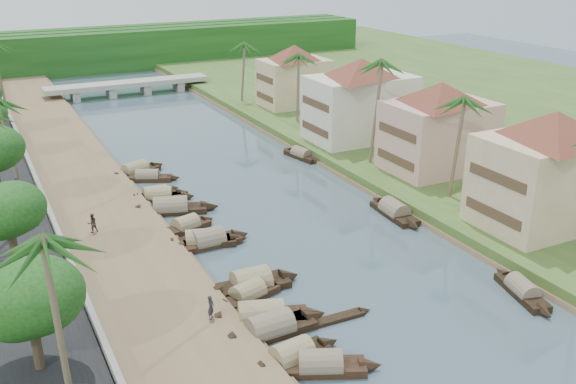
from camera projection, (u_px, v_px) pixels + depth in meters
name	position (u px, v px, depth m)	size (l,w,h in m)	color
ground	(349.00, 270.00, 51.74)	(220.00, 220.00, 0.00)	#3E515D
left_bank	(96.00, 214.00, 61.44)	(10.00, 180.00, 0.80)	brown
right_bank	(395.00, 160.00, 76.18)	(16.00, 180.00, 1.20)	#335522
road	(0.00, 227.00, 57.73)	(8.00, 180.00, 1.40)	black
retaining_wall	(49.00, 212.00, 59.32)	(0.40, 180.00, 1.10)	gray
treeline	(94.00, 50.00, 133.39)	(120.00, 14.00, 8.00)	#12390F
bridge	(128.00, 85.00, 110.94)	(28.00, 4.00, 2.40)	gray
building_near	(549.00, 167.00, 55.81)	(14.85, 14.85, 10.20)	beige
building_mid	(439.00, 126.00, 69.62)	(14.11, 14.11, 9.70)	tan
building_far	(361.00, 98.00, 80.73)	(15.59, 15.59, 10.20)	beige
building_distant	(294.00, 75.00, 97.96)	(12.62, 12.62, 9.20)	beige
sampan_0	(320.00, 366.00, 39.27)	(7.78, 4.70, 2.09)	black
sampan_1	(292.00, 357.00, 40.08)	(7.50, 2.55, 2.19)	black
sampan_2	(261.00, 317.00, 44.40)	(9.33, 4.70, 2.40)	black
sampan_3	(270.00, 329.00, 42.97)	(8.91, 2.28, 2.36)	black
sampan_4	(248.00, 295.00, 47.20)	(7.16, 3.46, 2.03)	black
sampan_5	(251.00, 284.00, 48.63)	(8.27, 2.44, 2.58)	black
sampan_6	(209.00, 241.00, 55.69)	(7.91, 2.22, 2.33)	black
sampan_7	(202.00, 241.00, 55.74)	(8.29, 3.77, 2.17)	black
sampan_8	(186.00, 226.00, 58.68)	(6.46, 3.18, 1.99)	black
sampan_9	(171.00, 208.00, 62.63)	(9.77, 4.72, 2.41)	black
sampan_10	(160.00, 197.00, 65.57)	(7.37, 3.99, 2.04)	black
sampan_11	(156.00, 196.00, 65.82)	(7.25, 2.29, 2.07)	black
sampan_12	(148.00, 177.00, 71.07)	(7.22, 4.40, 1.81)	black
sampan_13	(135.00, 171.00, 72.86)	(8.11, 4.48, 2.21)	black
sampan_14	(522.00, 291.00, 47.78)	(3.21, 7.72, 1.89)	black
sampan_15	(394.00, 212.00, 61.85)	(2.37, 8.69, 2.29)	black
sampan_16	(301.00, 155.00, 78.55)	(2.77, 7.48, 1.85)	black
canoe_1	(339.00, 318.00, 44.86)	(5.26, 0.94, 0.85)	black
canoe_2	(159.00, 192.00, 67.62)	(4.87, 1.81, 0.70)	black
palm_1	(460.00, 102.00, 60.20)	(3.20, 3.20, 11.30)	brown
palm_2	(376.00, 65.00, 69.58)	(3.20, 3.20, 12.97)	brown
palm_3	(298.00, 57.00, 87.51)	(3.20, 3.20, 10.73)	brown
palm_4	(47.00, 244.00, 30.21)	(3.20, 3.20, 11.74)	brown
palm_6	(4.00, 102.00, 64.83)	(3.20, 3.20, 9.93)	brown
palm_7	(241.00, 46.00, 99.26)	(3.20, 3.20, 10.42)	brown
tree_1	(29.00, 299.00, 35.86)	(5.30, 5.30, 6.86)	#493C29
tree_2	(8.00, 212.00, 45.42)	(4.62, 4.62, 7.43)	#493C29
tree_6	(386.00, 89.00, 83.97)	(4.61, 4.61, 7.61)	#493C29
person_near	(211.00, 307.00, 43.24)	(0.63, 0.41, 1.71)	#27252D
person_far	(92.00, 223.00, 56.26)	(0.85, 0.66, 1.75)	#392F28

